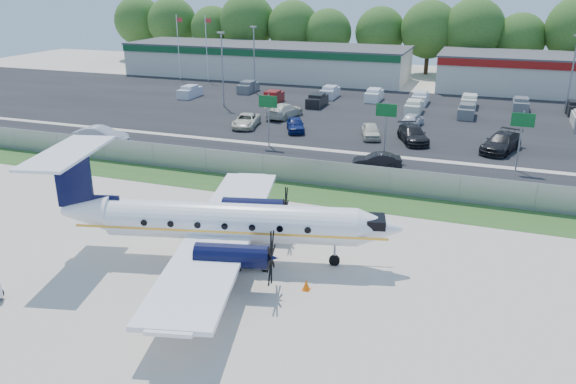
% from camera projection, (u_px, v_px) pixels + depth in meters
% --- Properties ---
extents(ground, '(170.00, 170.00, 0.00)m').
position_uv_depth(ground, '(251.00, 267.00, 30.69)').
color(ground, beige).
rests_on(ground, ground).
extents(grass_verge, '(170.00, 4.00, 0.02)m').
position_uv_depth(grass_verge, '(315.00, 194.00, 41.27)').
color(grass_verge, '#2D561E').
rests_on(grass_verge, ground).
extents(access_road, '(170.00, 8.00, 0.02)m').
position_uv_depth(access_road, '(340.00, 167.00, 47.44)').
color(access_road, black).
rests_on(access_road, ground).
extents(parking_lot, '(170.00, 32.00, 0.02)m').
position_uv_depth(parking_lot, '(385.00, 115.00, 65.96)').
color(parking_lot, black).
rests_on(parking_lot, ground).
extents(perimeter_fence, '(120.00, 0.06, 1.99)m').
position_uv_depth(perimeter_fence, '(323.00, 173.00, 42.69)').
color(perimeter_fence, gray).
rests_on(perimeter_fence, ground).
extents(building_west, '(46.40, 12.40, 5.24)m').
position_uv_depth(building_west, '(265.00, 61.00, 92.00)').
color(building_west, beige).
rests_on(building_west, ground).
extents(sign_left, '(1.80, 0.26, 5.00)m').
position_uv_depth(sign_left, '(268.00, 109.00, 52.15)').
color(sign_left, gray).
rests_on(sign_left, ground).
extents(sign_mid, '(1.80, 0.26, 5.00)m').
position_uv_depth(sign_mid, '(386.00, 118.00, 48.68)').
color(sign_mid, gray).
rests_on(sign_mid, ground).
extents(sign_right, '(1.80, 0.26, 5.00)m').
position_uv_depth(sign_right, '(522.00, 128.00, 45.21)').
color(sign_right, gray).
rests_on(sign_right, ground).
extents(flagpole_west, '(1.06, 0.12, 10.00)m').
position_uv_depth(flagpole_west, '(178.00, 43.00, 88.55)').
color(flagpole_west, white).
rests_on(flagpole_west, ground).
extents(flagpole_east, '(1.06, 0.12, 10.00)m').
position_uv_depth(flagpole_east, '(207.00, 44.00, 86.98)').
color(flagpole_east, white).
rests_on(flagpole_east, ground).
extents(light_pole_nw, '(0.90, 0.35, 9.09)m').
position_uv_depth(light_pole_nw, '(222.00, 64.00, 68.68)').
color(light_pole_nw, gray).
rests_on(light_pole_nw, ground).
extents(light_pole_sw, '(0.90, 0.35, 9.09)m').
position_uv_depth(light_pole_sw, '(254.00, 55.00, 77.50)').
color(light_pole_sw, gray).
rests_on(light_pole_sw, ground).
extents(light_pole_se, '(0.90, 0.35, 9.09)m').
position_uv_depth(light_pole_se, '(573.00, 69.00, 64.88)').
color(light_pole_se, gray).
rests_on(light_pole_se, ground).
extents(tree_line, '(112.00, 6.00, 14.00)m').
position_uv_depth(tree_line, '(422.00, 74.00, 95.96)').
color(tree_line, '#2E5A1A').
rests_on(tree_line, ground).
extents(aircraft, '(19.92, 19.49, 6.08)m').
position_uv_depth(aircraft, '(224.00, 221.00, 30.72)').
color(aircraft, white).
rests_on(aircraft, ground).
extents(baggage_cart_near, '(2.08, 1.71, 0.94)m').
position_uv_depth(baggage_cart_near, '(228.00, 250.00, 31.74)').
color(baggage_cart_near, gray).
rests_on(baggage_cart_near, ground).
extents(baggage_cart_far, '(2.33, 1.82, 1.07)m').
position_uv_depth(baggage_cart_far, '(252.00, 259.00, 30.59)').
color(baggage_cart_far, gray).
rests_on(baggage_cart_far, ground).
extents(cone_nose, '(0.40, 0.40, 0.57)m').
position_uv_depth(cone_nose, '(306.00, 285.00, 28.36)').
color(cone_nose, '#FF6308').
rests_on(cone_nose, ground).
extents(cone_starboard_wing, '(0.43, 0.43, 0.61)m').
position_uv_depth(cone_starboard_wing, '(341.00, 213.00, 37.22)').
color(cone_starboard_wing, '#FF6308').
rests_on(cone_starboard_wing, ground).
extents(road_car_west, '(5.34, 2.42, 1.70)m').
position_uv_depth(road_car_west, '(102.00, 144.00, 54.12)').
color(road_car_west, silver).
rests_on(road_car_west, ground).
extents(road_car_mid, '(4.28, 2.46, 1.33)m').
position_uv_depth(road_car_mid, '(377.00, 168.00, 47.03)').
color(road_car_mid, black).
rests_on(road_car_mid, ground).
extents(parked_car_a, '(3.22, 5.41, 1.41)m').
position_uv_depth(parked_car_a, '(246.00, 127.00, 60.55)').
color(parked_car_a, beige).
rests_on(parked_car_a, ground).
extents(parked_car_b, '(3.26, 4.63, 1.46)m').
position_uv_depth(parked_car_b, '(295.00, 131.00, 58.76)').
color(parked_car_b, navy).
rests_on(parked_car_b, ground).
extents(parked_car_c, '(2.82, 4.56, 1.45)m').
position_uv_depth(parked_car_c, '(370.00, 138.00, 56.32)').
color(parked_car_c, beige).
rests_on(parked_car_c, ground).
extents(parked_car_d, '(4.10, 5.84, 1.57)m').
position_uv_depth(parked_car_d, '(412.00, 142.00, 54.77)').
color(parked_car_d, black).
rests_on(parked_car_d, ground).
extents(parked_car_e, '(4.15, 6.36, 1.71)m').
position_uv_depth(parked_car_e, '(500.00, 151.00, 51.77)').
color(parked_car_e, black).
rests_on(parked_car_e, ground).
extents(parked_car_f, '(3.38, 6.02, 1.65)m').
position_uv_depth(parked_car_f, '(284.00, 117.00, 64.83)').
color(parked_car_f, beige).
rests_on(parked_car_f, ground).
extents(parked_car_g, '(2.29, 4.67, 1.53)m').
position_uv_depth(parked_car_g, '(412.00, 127.00, 60.73)').
color(parked_car_g, silver).
rests_on(parked_car_g, ground).
extents(far_parking_rows, '(56.00, 10.00, 1.60)m').
position_uv_depth(far_parking_rows, '(393.00, 107.00, 70.38)').
color(far_parking_rows, gray).
rests_on(far_parking_rows, ground).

